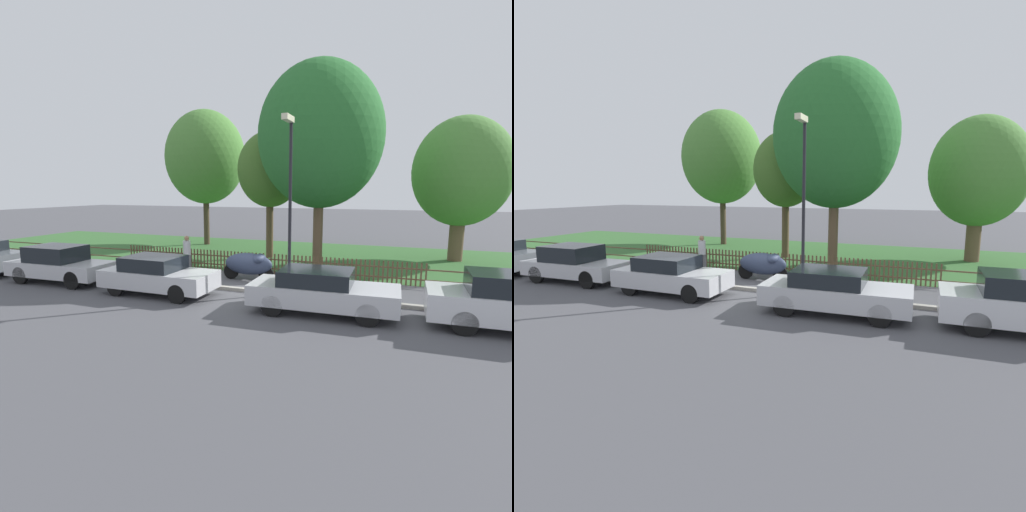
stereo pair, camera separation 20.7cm
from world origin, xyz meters
The scene contains 14 objects.
ground_plane centered at (0.00, 0.00, 0.00)m, with size 120.00×120.00×0.00m, color #4C4C51.
kerb_stone centered at (0.00, 0.10, 0.06)m, with size 40.90×0.20×0.12m, color #9E998E.
grass_strip centered at (0.00, 8.30, 0.01)m, with size 40.90×10.39×0.01m, color #33602D.
park_fence centered at (0.00, 3.12, 0.44)m, with size 40.90×0.05×0.88m.
parked_car_black_saloon centered at (-6.42, -1.15, 0.71)m, with size 4.01×1.79×1.40m.
parked_car_navy_estate centered at (-1.94, -1.24, 0.66)m, with size 3.86×1.69×1.28m.
parked_car_red_compact centered at (3.66, -1.30, 0.66)m, with size 4.22×1.86×1.26m.
covered_motorcycle centered at (0.18, 1.75, 0.66)m, with size 2.07×0.78×1.08m.
tree_nearest_kerb centered at (-6.32, 10.27, 5.44)m, with size 4.96×4.96×8.31m.
tree_behind_motorcycle centered at (-0.90, 7.08, 4.46)m, with size 3.29×3.29×6.38m.
tree_mid_park centered at (1.97, 5.51, 5.79)m, with size 5.46×5.46×8.95m.
tree_far_left centered at (7.98, 9.48, 4.29)m, with size 4.52×4.52×6.93m.
pedestrian_near_fence centered at (-2.93, 2.29, 0.88)m, with size 0.36×0.36×1.55m.
street_lamp centered at (2.16, 0.39, 3.63)m, with size 0.20×0.79×5.77m.
Camera 1 is at (5.98, -12.24, 3.50)m, focal length 28.00 mm.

